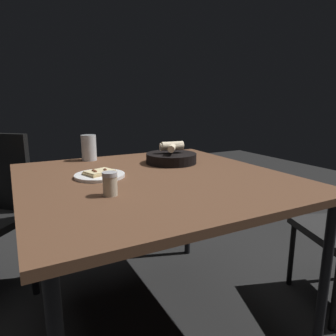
# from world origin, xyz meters

# --- Properties ---
(ground) EXTENTS (8.00, 8.00, 0.00)m
(ground) POSITION_xyz_m (0.00, 0.00, 0.00)
(ground) COLOR black
(dining_table) EXTENTS (1.18, 1.14, 0.76)m
(dining_table) POSITION_xyz_m (0.00, 0.00, 0.70)
(dining_table) COLOR brown
(dining_table) RESTS_ON ground
(pizza_plate) EXTENTS (0.22, 0.22, 0.04)m
(pizza_plate) POSITION_xyz_m (0.09, 0.22, 0.77)
(pizza_plate) COLOR white
(pizza_plate) RESTS_ON dining_table
(bread_basket) EXTENTS (0.27, 0.27, 0.12)m
(bread_basket) POSITION_xyz_m (0.22, -0.21, 0.79)
(bread_basket) COLOR black
(bread_basket) RESTS_ON dining_table
(beer_glass) EXTENTS (0.08, 0.08, 0.14)m
(beer_glass) POSITION_xyz_m (0.51, 0.17, 0.82)
(beer_glass) COLOR silver
(beer_glass) RESTS_ON dining_table
(pepper_shaker) EXTENTS (0.05, 0.05, 0.09)m
(pepper_shaker) POSITION_xyz_m (-0.19, 0.26, 0.80)
(pepper_shaker) COLOR #BFB299
(pepper_shaker) RESTS_ON dining_table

